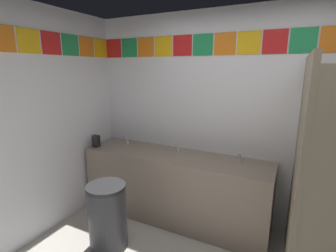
{
  "coord_description": "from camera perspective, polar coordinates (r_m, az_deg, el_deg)",
  "views": [
    {
      "loc": [
        0.36,
        -1.33,
        1.87
      ],
      "look_at": [
        -0.8,
        0.98,
        1.28
      ],
      "focal_mm": 26.82,
      "sensor_mm": 36.0,
      "label": 1
    }
  ],
  "objects": [
    {
      "name": "wall_back",
      "position": [
        3.03,
        19.31,
        0.88
      ],
      "size": [
        4.14,
        0.09,
        2.53
      ],
      "color": "silver",
      "rests_on": "ground_plane"
    },
    {
      "name": "vanity_counter",
      "position": [
        3.23,
        1.37,
        -13.44
      ],
      "size": [
        2.3,
        0.59,
        0.85
      ],
      "color": "gray",
      "rests_on": "ground_plane"
    },
    {
      "name": "faucet_left",
      "position": [
        3.5,
        -9.39,
        -3.33
      ],
      "size": [
        0.04,
        0.1,
        0.14
      ],
      "color": "silver",
      "rests_on": "vanity_counter"
    },
    {
      "name": "faucet_center",
      "position": [
        3.13,
        2.12,
        -5.16
      ],
      "size": [
        0.04,
        0.1,
        0.14
      ],
      "color": "silver",
      "rests_on": "vanity_counter"
    },
    {
      "name": "faucet_right",
      "position": [
        2.91,
        16.1,
        -7.08
      ],
      "size": [
        0.04,
        0.1,
        0.14
      ],
      "color": "silver",
      "rests_on": "vanity_counter"
    },
    {
      "name": "soap_dispenser",
      "position": [
        3.49,
        -16.04,
        -3.3
      ],
      "size": [
        0.09,
        0.09,
        0.16
      ],
      "color": "black",
      "rests_on": "vanity_counter"
    },
    {
      "name": "stall_divider",
      "position": [
        2.18,
        31.75,
        -13.05
      ],
      "size": [
        0.92,
        1.38,
        1.98
      ],
      "color": "#726651",
      "rests_on": "ground_plane"
    },
    {
      "name": "trash_bin",
      "position": [
        2.87,
        -13.55,
        -19.3
      ],
      "size": [
        0.41,
        0.41,
        0.71
      ],
      "color": "#333338",
      "rests_on": "ground_plane"
    }
  ]
}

